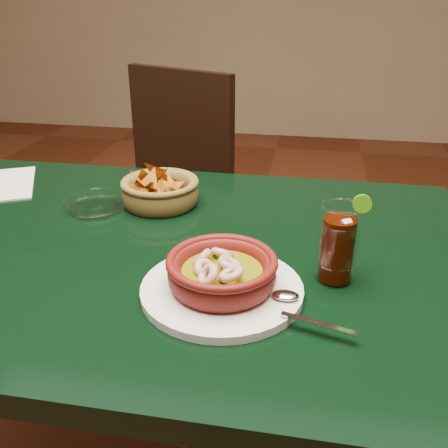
% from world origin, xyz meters
% --- Properties ---
extents(dining_table, '(1.20, 0.80, 0.75)m').
position_xyz_m(dining_table, '(0.00, 0.00, 0.65)').
color(dining_table, black).
rests_on(dining_table, ground).
extents(dining_chair, '(0.57, 0.57, 0.94)m').
position_xyz_m(dining_chair, '(-0.21, 0.71, 0.52)').
color(dining_chair, black).
rests_on(dining_chair, ground).
extents(shrimp_plate, '(0.33, 0.25, 0.07)m').
position_xyz_m(shrimp_plate, '(0.16, -0.14, 0.78)').
color(shrimp_plate, silver).
rests_on(shrimp_plate, dining_table).
extents(chip_basket, '(0.20, 0.20, 0.11)m').
position_xyz_m(chip_basket, '(-0.04, 0.18, 0.78)').
color(chip_basket, brown).
rests_on(chip_basket, dining_table).
extents(guacamole_ramekin, '(0.12, 0.12, 0.04)m').
position_xyz_m(guacamole_ramekin, '(-0.05, 0.25, 0.77)').
color(guacamole_ramekin, '#4F0E0B').
rests_on(guacamole_ramekin, dining_table).
extents(cola_drink, '(0.13, 0.13, 0.15)m').
position_xyz_m(cola_drink, '(0.33, -0.07, 0.81)').
color(cola_drink, white).
rests_on(cola_drink, dining_table).
extents(glass_ashtray, '(0.14, 0.14, 0.03)m').
position_xyz_m(glass_ashtray, '(-0.17, 0.13, 0.77)').
color(glass_ashtray, white).
rests_on(glass_ashtray, dining_table).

